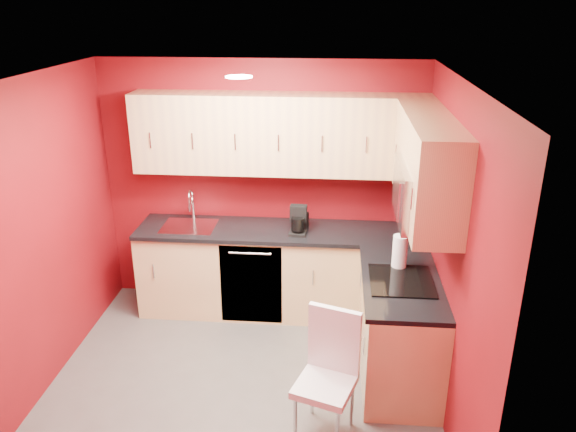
# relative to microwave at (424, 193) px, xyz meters

# --- Properties ---
(floor) EXTENTS (3.20, 3.20, 0.00)m
(floor) POSITION_rel_microwave_xyz_m (-1.39, -0.20, -1.66)
(floor) COLOR #4F4C49
(floor) RESTS_ON ground
(ceiling) EXTENTS (3.20, 3.20, 0.00)m
(ceiling) POSITION_rel_microwave_xyz_m (-1.39, -0.20, 0.84)
(ceiling) COLOR white
(ceiling) RESTS_ON wall_back
(wall_back) EXTENTS (3.20, 0.00, 3.20)m
(wall_back) POSITION_rel_microwave_xyz_m (-1.39, 1.30, -0.41)
(wall_back) COLOR maroon
(wall_back) RESTS_ON floor
(wall_front) EXTENTS (3.20, 0.00, 3.20)m
(wall_front) POSITION_rel_microwave_xyz_m (-1.39, -1.70, -0.41)
(wall_front) COLOR maroon
(wall_front) RESTS_ON floor
(wall_left) EXTENTS (0.00, 3.00, 3.00)m
(wall_left) POSITION_rel_microwave_xyz_m (-2.99, -0.20, -0.41)
(wall_left) COLOR maroon
(wall_left) RESTS_ON floor
(wall_right) EXTENTS (0.00, 3.00, 3.00)m
(wall_right) POSITION_rel_microwave_xyz_m (0.21, -0.20, -0.41)
(wall_right) COLOR maroon
(wall_right) RESTS_ON floor
(base_cabinets_back) EXTENTS (2.80, 0.60, 0.87)m
(base_cabinets_back) POSITION_rel_microwave_xyz_m (-1.19, 1.00, -1.22)
(base_cabinets_back) COLOR #EACC86
(base_cabinets_back) RESTS_ON floor
(base_cabinets_right) EXTENTS (0.60, 1.30, 0.87)m
(base_cabinets_right) POSITION_rel_microwave_xyz_m (-0.09, 0.05, -1.22)
(base_cabinets_right) COLOR #EACC86
(base_cabinets_right) RESTS_ON floor
(countertop_back) EXTENTS (2.80, 0.63, 0.04)m
(countertop_back) POSITION_rel_microwave_xyz_m (-1.19, 0.99, -0.77)
(countertop_back) COLOR black
(countertop_back) RESTS_ON base_cabinets_back
(countertop_right) EXTENTS (0.63, 1.27, 0.04)m
(countertop_right) POSITION_rel_microwave_xyz_m (-0.11, 0.04, -0.77)
(countertop_right) COLOR black
(countertop_right) RESTS_ON base_cabinets_right
(upper_cabinets_back) EXTENTS (2.80, 0.35, 0.75)m
(upper_cabinets_back) POSITION_rel_microwave_xyz_m (-1.19, 1.13, 0.17)
(upper_cabinets_back) COLOR tan
(upper_cabinets_back) RESTS_ON wall_back
(upper_cabinets_right) EXTENTS (0.35, 1.55, 0.75)m
(upper_cabinets_right) POSITION_rel_microwave_xyz_m (0.03, 0.24, 0.23)
(upper_cabinets_right) COLOR tan
(upper_cabinets_right) RESTS_ON wall_right
(microwave) EXTENTS (0.42, 0.76, 0.42)m
(microwave) POSITION_rel_microwave_xyz_m (0.00, 0.00, 0.00)
(microwave) COLOR silver
(microwave) RESTS_ON upper_cabinets_right
(cooktop) EXTENTS (0.50, 0.55, 0.01)m
(cooktop) POSITION_rel_microwave_xyz_m (-0.11, 0.00, -0.74)
(cooktop) COLOR black
(cooktop) RESTS_ON countertop_right
(sink) EXTENTS (0.52, 0.42, 0.35)m
(sink) POSITION_rel_microwave_xyz_m (-2.09, 1.00, -0.72)
(sink) COLOR silver
(sink) RESTS_ON countertop_back
(dishwasher_front) EXTENTS (0.60, 0.02, 0.82)m
(dishwasher_front) POSITION_rel_microwave_xyz_m (-1.44, 0.71, -1.22)
(dishwasher_front) COLOR black
(dishwasher_front) RESTS_ON base_cabinets_back
(downlight) EXTENTS (0.20, 0.20, 0.01)m
(downlight) POSITION_rel_microwave_xyz_m (-1.39, 0.10, 0.82)
(downlight) COLOR white
(downlight) RESTS_ON ceiling
(coffee_maker) EXTENTS (0.17, 0.22, 0.27)m
(coffee_maker) POSITION_rel_microwave_xyz_m (-1.01, 0.90, -0.62)
(coffee_maker) COLOR black
(coffee_maker) RESTS_ON countertop_back
(napkin_holder) EXTENTS (0.17, 0.17, 0.14)m
(napkin_holder) POSITION_rel_microwave_xyz_m (-1.00, 1.07, -0.68)
(napkin_holder) COLOR black
(napkin_holder) RESTS_ON countertop_back
(paper_towel) EXTENTS (0.17, 0.17, 0.29)m
(paper_towel) POSITION_rel_microwave_xyz_m (-0.11, 0.25, -0.61)
(paper_towel) COLOR silver
(paper_towel) RESTS_ON countertop_right
(dining_chair) EXTENTS (0.50, 0.52, 0.97)m
(dining_chair) POSITION_rel_microwave_xyz_m (-0.69, -0.74, -1.17)
(dining_chair) COLOR white
(dining_chair) RESTS_ON floor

